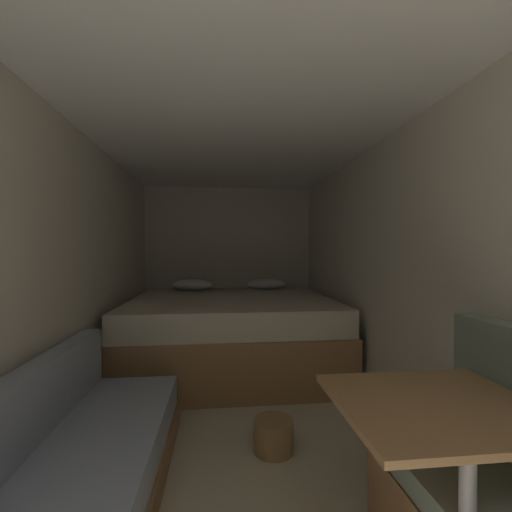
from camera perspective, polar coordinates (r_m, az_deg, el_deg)
name	(u,v)px	position (r m, az deg, el deg)	size (l,w,h in m)	color
ground_plane	(239,438)	(2.61, -2.82, -28.24)	(6.77, 6.77, 0.00)	beige
wall_back	(229,265)	(4.69, -4.55, -1.60)	(2.35, 0.05, 2.13)	beige
wall_left	(59,283)	(2.50, -30.23, -3.89)	(0.05, 4.77, 2.13)	beige
wall_right	(401,279)	(2.62, 23.21, -3.63)	(0.05, 4.77, 2.13)	beige
ceiling_slab	(239,118)	(2.45, -2.86, 22.19)	(2.35, 4.77, 0.05)	white
bed	(232,332)	(3.78, -4.10, -12.65)	(2.13, 1.89, 0.91)	#9E7247
dinette_table	(437,431)	(1.50, 28.15, -24.53)	(0.70, 0.61, 0.73)	#9E7247
wicker_basket	(273,435)	(2.43, 2.96, -27.94)	(0.25, 0.25, 0.20)	olive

